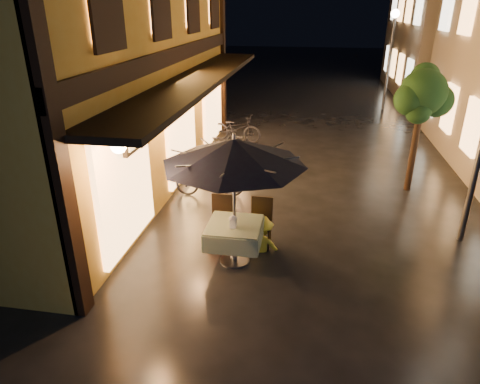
% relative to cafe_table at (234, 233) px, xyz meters
% --- Properties ---
extents(ground, '(90.00, 90.00, 0.00)m').
position_rel_cafe_table_xyz_m(ground, '(1.40, -0.42, -0.59)').
color(ground, black).
rests_on(ground, ground).
extents(west_building, '(5.90, 11.40, 7.40)m').
position_rel_cafe_table_xyz_m(west_building, '(-4.32, 3.58, 3.12)').
color(west_building, gold).
rests_on(west_building, ground).
extents(east_building_far, '(7.30, 10.30, 7.30)m').
position_rel_cafe_table_xyz_m(east_building_far, '(8.89, 17.57, 3.07)').
color(east_building_far, '#AC9C89').
rests_on(east_building_far, ground).
extents(street_tree, '(1.43, 1.20, 3.15)m').
position_rel_cafe_table_xyz_m(street_tree, '(3.81, 4.09, 1.83)').
color(street_tree, black).
rests_on(street_tree, ground).
extents(streetlamp_far, '(0.36, 0.36, 4.23)m').
position_rel_cafe_table_xyz_m(streetlamp_far, '(4.40, 13.58, 2.33)').
color(streetlamp_far, '#59595E').
rests_on(streetlamp_far, ground).
extents(cafe_table, '(0.99, 0.99, 0.78)m').
position_rel_cafe_table_xyz_m(cafe_table, '(0.00, 0.00, 0.00)').
color(cafe_table, '#59595E').
rests_on(cafe_table, ground).
extents(patio_umbrella, '(2.51, 2.51, 2.46)m').
position_rel_cafe_table_xyz_m(patio_umbrella, '(0.00, -0.00, 1.56)').
color(patio_umbrella, '#59595E').
rests_on(patio_umbrella, ground).
extents(cafe_chair_left, '(0.42, 0.42, 0.97)m').
position_rel_cafe_table_xyz_m(cafe_chair_left, '(-0.40, 0.74, -0.05)').
color(cafe_chair_left, black).
rests_on(cafe_chair_left, ground).
extents(cafe_chair_right, '(0.42, 0.42, 0.97)m').
position_rel_cafe_table_xyz_m(cafe_chair_right, '(0.40, 0.74, -0.05)').
color(cafe_chair_right, black).
rests_on(cafe_chair_right, ground).
extents(table_lantern, '(0.16, 0.16, 0.25)m').
position_rel_cafe_table_xyz_m(table_lantern, '(0.00, -0.12, 0.33)').
color(table_lantern, white).
rests_on(table_lantern, cafe_table).
extents(person_orange, '(0.73, 0.62, 1.36)m').
position_rel_cafe_table_xyz_m(person_orange, '(-0.45, 0.54, 0.09)').
color(person_orange, '#EA5500').
rests_on(person_orange, ground).
extents(person_yellow, '(0.96, 0.67, 1.36)m').
position_rel_cafe_table_xyz_m(person_yellow, '(0.42, 0.52, 0.09)').
color(person_yellow, yellow).
rests_on(person_yellow, ground).
extents(bicycle_0, '(1.74, 0.74, 0.89)m').
position_rel_cafe_table_xyz_m(bicycle_0, '(-1.15, 2.84, -0.14)').
color(bicycle_0, black).
rests_on(bicycle_0, ground).
extents(bicycle_1, '(1.59, 0.46, 0.96)m').
position_rel_cafe_table_xyz_m(bicycle_1, '(-1.16, 4.71, -0.11)').
color(bicycle_1, black).
rests_on(bicycle_1, ground).
extents(bicycle_2, '(1.87, 1.03, 0.93)m').
position_rel_cafe_table_xyz_m(bicycle_2, '(-1.38, 4.52, -0.12)').
color(bicycle_2, black).
rests_on(bicycle_2, ground).
extents(bicycle_3, '(1.59, 0.98, 0.93)m').
position_rel_cafe_table_xyz_m(bicycle_3, '(-0.95, 5.56, -0.12)').
color(bicycle_3, black).
rests_on(bicycle_3, ground).
extents(bicycle_4, '(1.88, 0.95, 0.94)m').
position_rel_cafe_table_xyz_m(bicycle_4, '(-1.32, 7.52, -0.12)').
color(bicycle_4, black).
rests_on(bicycle_4, ground).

